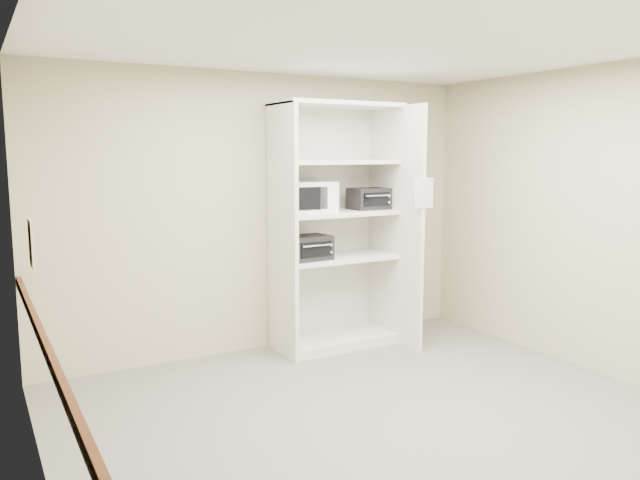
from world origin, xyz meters
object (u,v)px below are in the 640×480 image
shelving_unit (340,234)px  toaster_oven_lower (307,248)px  toaster_oven_upper (369,199)px  microwave (307,197)px

shelving_unit → toaster_oven_lower: size_ratio=5.81×
toaster_oven_upper → toaster_oven_lower: (-0.73, -0.05, -0.44)m
microwave → toaster_oven_lower: size_ratio=1.18×
shelving_unit → toaster_oven_lower: shelving_unit is taller
toaster_oven_upper → toaster_oven_lower: toaster_oven_upper is taller
shelving_unit → toaster_oven_upper: shelving_unit is taller
toaster_oven_upper → toaster_oven_lower: size_ratio=0.90×
microwave → toaster_oven_upper: 0.69m
microwave → toaster_oven_upper: size_ratio=1.31×
microwave → toaster_oven_lower: (-0.04, -0.08, -0.48)m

